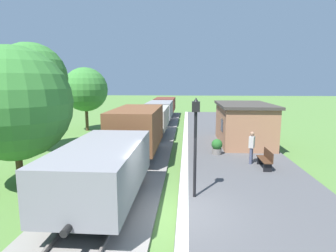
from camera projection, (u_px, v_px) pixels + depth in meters
ground_plane at (171, 218)px, 9.10m from camera, size 160.00×160.00×0.00m
platform_slab at (269, 218)px, 8.85m from camera, size 6.00×60.00×0.25m
platform_edge_stripe at (183, 211)px, 9.03m from camera, size 0.36×60.00×0.01m
track_ballast at (101, 214)px, 9.26m from camera, size 3.80×60.00×0.12m
rail_near at (121, 211)px, 9.18m from camera, size 0.07×60.00×0.14m
rail_far at (80, 209)px, 9.28m from camera, size 0.07×60.00×0.14m
freight_train at (151, 119)px, 22.06m from camera, size 2.50×32.60×2.72m
station_hut at (243, 123)px, 18.77m from camera, size 3.50×5.80×2.78m
bench_near_hut at (266, 159)px, 13.47m from camera, size 0.42×1.50×0.91m
bench_down_platform at (234, 127)px, 22.77m from camera, size 0.42×1.50×0.91m
person_waiting at (252, 146)px, 14.13m from camera, size 0.38×0.45×1.71m
potted_planter at (217, 146)px, 16.03m from camera, size 0.64×0.64×0.92m
lamp_post_near at (195, 130)px, 9.77m from camera, size 0.28×0.28×3.70m
tree_trackside_mid at (14, 104)px, 11.22m from camera, size 4.74×4.74×5.98m
tree_trackside_far at (31, 78)px, 16.85m from camera, size 4.36×4.36×6.89m
tree_field_left at (85, 90)px, 24.67m from camera, size 3.98×3.98×5.78m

